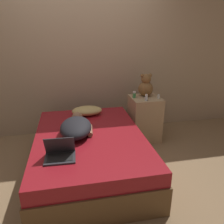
% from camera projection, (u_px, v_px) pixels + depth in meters
% --- Properties ---
extents(ground_plane, '(12.00, 12.00, 0.00)m').
position_uv_depth(ground_plane, '(91.00, 168.00, 2.83)').
color(ground_plane, '#937551').
extents(wall_back, '(8.00, 0.06, 2.60)m').
position_uv_depth(wall_back, '(80.00, 55.00, 3.49)').
color(wall_back, tan).
rests_on(wall_back, ground_plane).
extents(bed, '(1.32, 1.88, 0.48)m').
position_uv_depth(bed, '(90.00, 152.00, 2.74)').
color(bed, brown).
rests_on(bed, ground_plane).
extents(nightstand, '(0.45, 0.46, 0.70)m').
position_uv_depth(nightstand, '(144.00, 119.00, 3.48)').
color(nightstand, tan).
rests_on(nightstand, ground_plane).
extents(pillow, '(0.45, 0.30, 0.13)m').
position_uv_depth(pillow, '(87.00, 111.00, 3.26)').
color(pillow, tan).
rests_on(pillow, bed).
extents(person_lying, '(0.43, 0.75, 0.18)m').
position_uv_depth(person_lying, '(76.00, 127.00, 2.66)').
color(person_lying, black).
rests_on(person_lying, bed).
extents(laptop, '(0.31, 0.24, 0.22)m').
position_uv_depth(laptop, '(60.00, 153.00, 2.15)').
color(laptop, '#333338').
rests_on(laptop, bed).
extents(teddy_bear, '(0.23, 0.23, 0.35)m').
position_uv_depth(teddy_bear, '(146.00, 86.00, 3.39)').
color(teddy_bear, brown).
rests_on(teddy_bear, nightstand).
extents(bottle_white, '(0.04, 0.04, 0.06)m').
position_uv_depth(bottle_white, '(159.00, 97.00, 3.29)').
color(bottle_white, white).
rests_on(bottle_white, nightstand).
extents(bottle_green, '(0.05, 0.05, 0.09)m').
position_uv_depth(bottle_green, '(134.00, 95.00, 3.33)').
color(bottle_green, '#3D8E4C').
rests_on(bottle_green, nightstand).
extents(bottle_clear, '(0.04, 0.04, 0.09)m').
position_uv_depth(bottle_clear, '(146.00, 98.00, 3.19)').
color(bottle_clear, silver).
rests_on(bottle_clear, nightstand).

